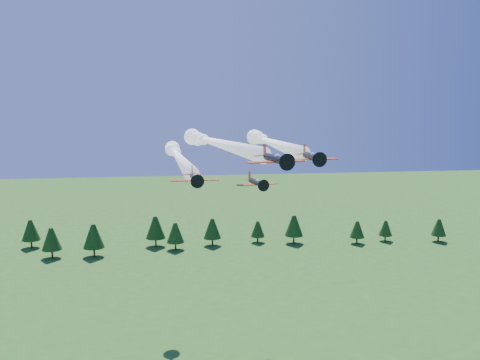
{
  "coord_description": "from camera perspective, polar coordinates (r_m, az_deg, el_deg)",
  "views": [
    {
      "loc": [
        -13.97,
        -82.4,
        54.17
      ],
      "look_at": [
        -2.68,
        0.0,
        41.64
      ],
      "focal_mm": 40.0,
      "sensor_mm": 36.0,
      "label": 1
    }
  ],
  "objects": [
    {
      "name": "treeline",
      "position": [
        198.22,
        -7.67,
        -5.38
      ],
      "size": [
        180.92,
        21.7,
        11.57
      ],
      "color": "#382314",
      "rests_on": "ground"
    },
    {
      "name": "plane_right",
      "position": [
        114.77,
        3.34,
        4.02
      ],
      "size": [
        8.34,
        53.47,
        3.7
      ],
      "rotation": [
        0.0,
        0.0,
        0.03
      ],
      "color": "black",
      "rests_on": "ground"
    },
    {
      "name": "plane_lead",
      "position": [
        103.46,
        -2.6,
        4.02
      ],
      "size": [
        15.2,
        54.59,
        3.7
      ],
      "rotation": [
        0.0,
        0.0,
        0.19
      ],
      "color": "black",
      "rests_on": "ground"
    },
    {
      "name": "plane_left",
      "position": [
        115.45,
        -6.63,
        2.52
      ],
      "size": [
        8.66,
        58.86,
        3.7
      ],
      "rotation": [
        0.0,
        0.0,
        0.06
      ],
      "color": "black",
      "rests_on": "ground"
    },
    {
      "name": "plane_slot",
      "position": [
        89.89,
        1.73,
        -0.25
      ],
      "size": [
        7.11,
        7.78,
        2.48
      ],
      "rotation": [
        0.0,
        0.0,
        0.17
      ],
      "color": "black",
      "rests_on": "ground"
    }
  ]
}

